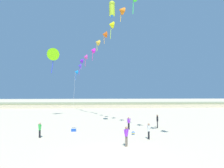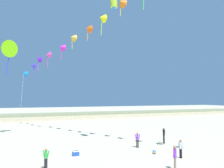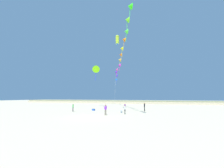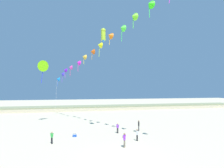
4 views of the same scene
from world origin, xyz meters
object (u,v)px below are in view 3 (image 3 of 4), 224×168
object	(u,v)px
large_kite_low_lead	(117,40)
person_far_left	(145,106)
person_near_right	(73,107)
large_kite_mid_trail	(96,69)
beach_cooler	(93,110)
person_near_left	(125,109)
beach_ball	(121,112)
person_far_right	(106,109)
person_mid_center	(125,107)

from	to	relation	value
large_kite_low_lead	person_far_left	bearing A→B (deg)	-6.54
person_near_right	large_kite_mid_trail	distance (m)	20.38
beach_cooler	large_kite_mid_trail	bearing A→B (deg)	113.09
person_near_left	person_far_left	size ratio (longest dim) A/B	0.91
person_near_left	beach_ball	size ratio (longest dim) A/B	4.39
person_far_right	beach_cooler	world-z (taller)	person_far_right
person_near_left	person_far_left	bearing A→B (deg)	66.50
person_far_left	person_mid_center	bearing A→B (deg)	-168.29
person_mid_center	beach_cooler	xyz separation A→B (m)	(-6.79, -0.78, -0.71)
person_far_left	beach_ball	xyz separation A→B (m)	(-3.85, -3.85, -0.83)
person_near_left	person_mid_center	bearing A→B (deg)	103.62
person_near_right	person_far_left	bearing A→B (deg)	19.17
person_far_right	large_kite_low_lead	distance (m)	17.70
person_near_left	person_far_right	distance (m)	3.60
person_near_left	large_kite_low_lead	bearing A→B (deg)	116.10
large_kite_mid_trail	person_mid_center	bearing A→B (deg)	-45.73
person_far_right	beach_cooler	bearing A→B (deg)	128.10
beach_cooler	beach_ball	bearing A→B (deg)	-18.18
person_far_right	person_far_left	bearing A→B (deg)	58.64
beach_cooler	large_kite_low_lead	bearing A→B (deg)	25.57
person_far_right	beach_ball	xyz separation A→B (m)	(1.38, 4.74, -0.82)
person_near_left	person_mid_center	size ratio (longest dim) A/B	0.99
large_kite_low_lead	beach_cooler	world-z (taller)	large_kite_low_lead
person_near_left	large_kite_mid_trail	xyz separation A→B (m)	(-13.94, 18.26, 10.93)
person_near_right	large_kite_mid_trail	xyz separation A→B (m)	(-2.81, 16.97, 10.93)
person_mid_center	person_far_left	bearing A→B (deg)	11.71
person_near_right	beach_ball	xyz separation A→B (m)	(9.92, 0.94, -0.73)
person_far_left	beach_cooler	distance (m)	10.86
person_mid_center	person_far_right	world-z (taller)	person_far_right
person_mid_center	beach_cooler	distance (m)	6.88
large_kite_low_lead	person_far_right	bearing A→B (deg)	-85.54
large_kite_mid_trail	beach_ball	world-z (taller)	large_kite_mid_trail
person_near_right	person_far_right	distance (m)	9.35
person_mid_center	large_kite_low_lead	size ratio (longest dim) A/B	0.66
person_near_left	person_far_right	bearing A→B (deg)	-135.93
large_kite_mid_trail	beach_cooler	distance (m)	18.96
person_near_right	person_near_left	bearing A→B (deg)	-6.60
person_far_right	beach_cooler	xyz separation A→B (m)	(-5.48, 6.99, -0.79)
person_far_right	beach_ball	size ratio (longest dim) A/B	4.80
person_near_left	large_kite_low_lead	distance (m)	16.92
person_near_right	large_kite_mid_trail	world-z (taller)	large_kite_mid_trail
person_near_right	beach_cooler	world-z (taller)	person_near_right
person_mid_center	person_far_left	distance (m)	4.00
person_mid_center	beach_cooler	size ratio (longest dim) A/B	2.78
beach_ball	person_near_right	bearing A→B (deg)	-174.59
large_kite_mid_trail	beach_cooler	bearing A→B (deg)	-66.91
person_mid_center	person_far_right	bearing A→B (deg)	-99.59
person_far_right	beach_ball	distance (m)	5.00
person_mid_center	large_kite_mid_trail	size ratio (longest dim) A/B	0.33
beach_cooler	person_near_left	bearing A→B (deg)	-29.06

